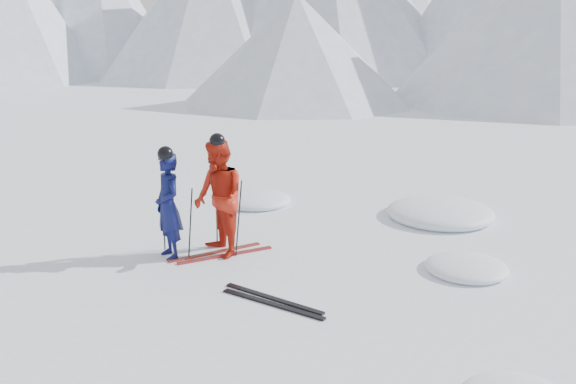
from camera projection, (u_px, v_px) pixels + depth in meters
The scene contains 12 objects.
ground at pixel (337, 281), 9.34m from camera, with size 160.00×160.00×0.00m, color white.
skier_blue at pixel (168, 206), 10.11m from camera, with size 0.66×0.43×1.80m, color #0B0F43.
skier_red at pixel (219, 199), 10.19m from camera, with size 0.97×0.76×2.00m, color red.
pole_blue_left at pixel (164, 218), 10.48m from camera, with size 0.02×0.02×1.20m, color black.
pole_blue_right at pixel (190, 222), 10.24m from camera, with size 0.02×0.02×1.20m, color black.
pole_red_left at pixel (217, 211), 10.65m from camera, with size 0.02×0.02×1.33m, color black.
pole_red_right at pixel (239, 219), 10.22m from camera, with size 0.02×0.02×1.33m, color black.
ski_worn_left at pixel (215, 252), 10.52m from camera, with size 0.09×1.70×0.03m, color black.
ski_worn_right at pixel (226, 255), 10.38m from camera, with size 0.09×1.70×0.03m, color black.
ski_loose_a at pixel (273, 299), 8.71m from camera, with size 0.09×1.70×0.03m, color black.
ski_loose_b at pixel (272, 304), 8.54m from camera, with size 0.09×1.70×0.03m, color black.
snow_lumps at pixel (402, 230), 11.72m from camera, with size 8.46×7.41×0.48m.
Camera 1 is at (4.62, -7.37, 3.74)m, focal length 38.00 mm.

